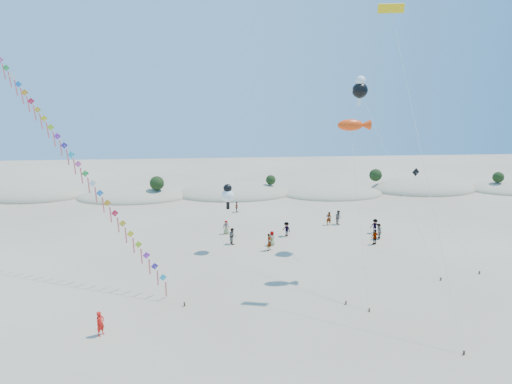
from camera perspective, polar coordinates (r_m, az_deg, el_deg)
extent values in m
plane|color=gray|center=(28.32, -0.16, -24.10)|extent=(160.00, 160.00, 0.00)
ellipsoid|color=tan|center=(76.62, -27.63, -0.57)|extent=(16.00, 8.80, 3.60)
ellipsoid|color=#1D3814|center=(76.40, -27.71, 0.14)|extent=(12.80, 5.76, 0.64)
ellipsoid|color=tan|center=(70.47, -16.04, -0.66)|extent=(17.60, 9.68, 3.00)
ellipsoid|color=#1D3814|center=(70.27, -16.08, -0.01)|extent=(14.08, 6.34, 0.70)
ellipsoid|color=tan|center=(69.69, -2.93, -0.27)|extent=(19.00, 10.45, 3.40)
ellipsoid|color=#1D3814|center=(69.45, -2.94, 0.48)|extent=(15.20, 6.84, 0.76)
ellipsoid|color=tan|center=(70.55, 10.20, -0.30)|extent=(16.40, 9.02, 2.80)
ellipsoid|color=#1D3814|center=(70.36, 10.23, 0.31)|extent=(13.12, 5.90, 0.66)
ellipsoid|color=tan|center=(77.71, 21.36, 0.28)|extent=(18.00, 9.90, 3.80)
ellipsoid|color=#1D3814|center=(77.48, 21.43, 1.03)|extent=(14.40, 6.48, 0.72)
sphere|color=black|center=(68.02, -13.07, 1.16)|extent=(2.20, 2.20, 2.20)
sphere|color=black|center=(69.65, 1.98, 1.63)|extent=(1.60, 1.60, 1.60)
sphere|color=black|center=(75.07, 15.66, 2.19)|extent=(2.10, 2.10, 2.10)
sphere|color=black|center=(81.85, 29.59, 1.73)|extent=(1.80, 1.80, 1.80)
cube|color=#3F2D1E|center=(36.31, -9.52, -14.54)|extent=(0.12, 0.12, 0.35)
cylinder|color=silver|center=(42.33, -23.22, 4.31)|extent=(20.54, 15.77, 22.14)
cube|color=#1BADCB|center=(36.95, -12.30, -11.06)|extent=(1.19, 0.47, 1.25)
cube|color=#E15E63|center=(37.45, -11.92, -12.55)|extent=(0.19, 0.45, 1.55)
cube|color=#402698|center=(37.23, -13.36, -9.61)|extent=(1.19, 0.47, 1.25)
cube|color=#E15E63|center=(37.70, -12.98, -11.11)|extent=(0.19, 0.45, 1.55)
cube|color=purple|center=(37.55, -14.40, -8.17)|extent=(1.19, 0.47, 1.25)
cube|color=#E15E63|center=(37.99, -14.01, -9.68)|extent=(0.19, 0.45, 1.55)
cube|color=#9FD819|center=(37.91, -15.41, -6.76)|extent=(1.19, 0.47, 1.25)
cube|color=#E15E63|center=(38.32, -15.02, -8.27)|extent=(0.19, 0.45, 1.55)
cube|color=yellow|center=(38.29, -16.40, -5.38)|extent=(1.19, 0.47, 1.25)
cube|color=#E15E63|center=(38.68, -16.00, -6.89)|extent=(0.19, 0.45, 1.55)
cube|color=gold|center=(38.72, -17.36, -4.02)|extent=(1.19, 0.47, 1.25)
cube|color=#E15E63|center=(39.07, -16.96, -5.53)|extent=(0.19, 0.45, 1.55)
cube|color=red|center=(39.17, -18.30, -2.69)|extent=(1.19, 0.47, 1.25)
cube|color=#E15E63|center=(39.50, -17.90, -4.20)|extent=(0.19, 0.45, 1.55)
cube|color=orange|center=(39.65, -19.21, -1.40)|extent=(1.19, 0.47, 1.25)
cube|color=#E15E63|center=(39.95, -18.81, -2.89)|extent=(0.19, 0.45, 1.55)
cube|color=blue|center=(40.17, -20.10, -0.13)|extent=(1.19, 0.47, 1.25)
cube|color=#E15E63|center=(40.44, -19.70, -1.62)|extent=(0.19, 0.45, 1.55)
cube|color=silver|center=(40.71, -20.96, 1.10)|extent=(1.19, 0.47, 1.25)
cube|color=#E15E63|center=(40.95, -20.57, -0.37)|extent=(0.19, 0.45, 1.55)
cube|color=green|center=(41.28, -21.81, 2.30)|extent=(1.19, 0.47, 1.25)
cube|color=#E15E63|center=(41.50, -21.41, 0.84)|extent=(0.19, 0.45, 1.55)
cube|color=#EC4A9F|center=(41.87, -22.63, 3.46)|extent=(1.19, 0.47, 1.25)
cube|color=#E15E63|center=(42.07, -22.23, 2.02)|extent=(0.19, 0.45, 1.55)
cube|color=#1BADCB|center=(42.49, -23.43, 4.60)|extent=(1.19, 0.47, 1.25)
cube|color=#E15E63|center=(42.66, -23.03, 3.17)|extent=(0.19, 0.45, 1.55)
cube|color=#402698|center=(43.14, -24.21, 5.69)|extent=(1.19, 0.47, 1.25)
cube|color=#E15E63|center=(43.28, -23.81, 4.28)|extent=(0.19, 0.45, 1.55)
cube|color=purple|center=(43.81, -24.96, 6.76)|extent=(1.19, 0.47, 1.25)
cube|color=#E15E63|center=(43.93, -24.57, 5.36)|extent=(0.19, 0.45, 1.55)
cube|color=#9FD819|center=(44.50, -25.70, 7.79)|extent=(1.19, 0.47, 1.25)
cube|color=#E15E63|center=(44.59, -25.31, 6.41)|extent=(0.19, 0.45, 1.55)
cube|color=yellow|center=(45.21, -26.42, 8.78)|extent=(1.19, 0.47, 1.25)
cube|color=#E15E63|center=(45.28, -26.03, 7.43)|extent=(0.19, 0.45, 1.55)
cube|color=gold|center=(45.94, -27.12, 9.75)|extent=(1.19, 0.47, 1.25)
cube|color=#E15E63|center=(45.99, -26.73, 8.41)|extent=(0.19, 0.45, 1.55)
cube|color=red|center=(46.69, -27.80, 10.68)|extent=(1.19, 0.47, 1.25)
cube|color=#E15E63|center=(46.72, -27.42, 9.36)|extent=(0.19, 0.45, 1.55)
cube|color=orange|center=(47.46, -28.47, 11.58)|extent=(1.19, 0.47, 1.25)
cube|color=#E15E63|center=(47.47, -28.08, 10.29)|extent=(0.19, 0.45, 1.55)
cube|color=blue|center=(48.24, -29.11, 12.45)|extent=(1.19, 0.47, 1.25)
cube|color=#E15E63|center=(48.23, -28.73, 11.18)|extent=(0.19, 0.45, 1.55)
cube|color=silver|center=(49.04, -29.74, 13.29)|extent=(1.19, 0.47, 1.25)
cube|color=#E15E63|center=(49.01, -29.36, 12.04)|extent=(0.19, 0.45, 1.55)
cube|color=green|center=(49.86, -30.36, 14.10)|extent=(1.19, 0.47, 1.25)
cube|color=#E15E63|center=(49.81, -29.98, 12.87)|extent=(0.19, 0.45, 1.55)
cube|color=#EC4A9F|center=(50.69, -30.95, 14.89)|extent=(1.19, 0.47, 1.25)
cube|color=#E15E63|center=(50.63, -30.58, 13.68)|extent=(0.19, 0.45, 1.55)
cube|color=#3F2D1E|center=(36.23, 14.87, -14.97)|extent=(0.10, 0.10, 0.30)
cylinder|color=silver|center=(36.77, 13.61, -2.82)|extent=(0.13, 7.42, 14.01)
ellipsoid|color=#FC420D|center=(38.87, 12.48, 8.72)|extent=(2.32, 1.02, 1.02)
cone|color=#FC420D|center=(39.27, 14.31, 8.66)|extent=(0.93, 0.93, 0.93)
cube|color=#3F2D1E|center=(36.85, 11.89, -14.25)|extent=(0.10, 0.10, 0.30)
cylinder|color=silver|center=(40.36, 3.13, -6.83)|extent=(9.42, 12.72, 6.08)
sphere|color=white|center=(45.14, -3.79, -0.49)|extent=(1.34, 1.34, 1.34)
sphere|color=black|center=(44.94, -3.81, 0.51)|extent=(0.90, 0.90, 0.90)
cube|color=black|center=(45.43, -3.77, -1.79)|extent=(0.35, 0.18, 0.80)
cube|color=#3F2D1E|center=(43.43, 23.42, -10.60)|extent=(0.10, 0.10, 0.30)
cylinder|color=silver|center=(43.82, 18.41, 1.52)|extent=(5.57, 9.68, 16.85)
sphere|color=black|center=(46.41, 13.69, 13.03)|extent=(1.59, 1.59, 1.59)
sphere|color=white|center=(46.40, 13.76, 14.20)|extent=(1.04, 1.04, 1.04)
cube|color=white|center=(46.44, 13.60, 11.55)|extent=(0.35, 0.18, 0.80)
cube|color=white|center=(46.20, 12.84, 13.07)|extent=(0.60, 0.15, 0.25)
cube|color=white|center=(46.63, 14.53, 12.98)|extent=(0.60, 0.15, 0.25)
cube|color=#3F2D1E|center=(33.45, 25.99, -18.71)|extent=(0.10, 0.10, 0.30)
cylinder|color=silver|center=(33.27, 21.55, 2.98)|extent=(2.53, 11.15, 23.24)
cube|color=yellow|center=(37.75, 17.55, 22.32)|extent=(2.05, 0.83, 0.72)
cube|color=black|center=(37.76, 17.53, 22.31)|extent=(1.98, 0.52, 0.19)
cube|color=#3F2D1E|center=(46.34, 27.64, -9.50)|extent=(0.10, 0.10, 0.30)
cylinder|color=silver|center=(47.01, 23.98, -3.47)|extent=(3.74, 7.35, 8.44)
cube|color=black|center=(48.34, 20.53, 2.50)|extent=(0.89, 0.26, 0.91)
imported|color=red|center=(33.82, -20.05, -16.15)|extent=(0.74, 0.81, 1.86)
imported|color=slate|center=(48.26, -3.18, -5.86)|extent=(1.01, 1.11, 1.86)
imported|color=slate|center=(47.86, 2.14, -6.18)|extent=(0.95, 0.84, 1.63)
imported|color=slate|center=(46.35, 1.80, -6.69)|extent=(0.80, 0.82, 1.90)
imported|color=slate|center=(50.65, 4.07, -4.96)|extent=(1.20, 1.28, 1.74)
imported|color=slate|center=(55.62, 10.90, -3.34)|extent=(0.92, 1.05, 1.84)
imported|color=slate|center=(55.19, 9.67, -3.48)|extent=(0.66, 0.46, 1.75)
imported|color=slate|center=(51.57, 15.99, -5.07)|extent=(1.03, 1.12, 1.86)
imported|color=slate|center=(51.42, -4.01, -4.71)|extent=(0.85, 0.60, 1.64)
imported|color=slate|center=(49.83, 15.58, -5.81)|extent=(1.10, 0.73, 1.73)
imported|color=slate|center=(53.50, 15.58, -4.39)|extent=(1.20, 0.78, 1.75)
imported|color=slate|center=(59.78, -2.60, -2.01)|extent=(0.39, 0.89, 1.50)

